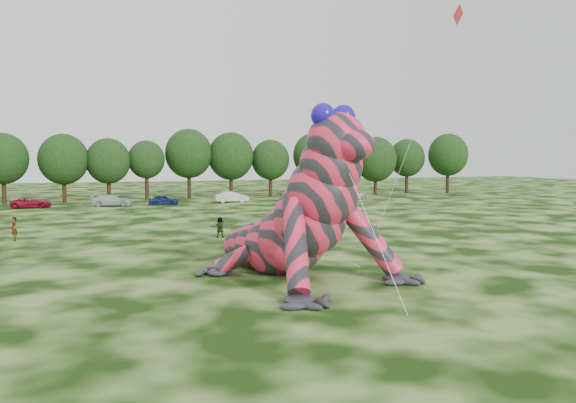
{
  "coord_description": "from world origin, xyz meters",
  "views": [
    {
      "loc": [
        -6.33,
        -26.2,
        6.4
      ],
      "look_at": [
        3.41,
        1.76,
        4.0
      ],
      "focal_mm": 35.0,
      "sensor_mm": 36.0,
      "label": 1
    }
  ],
  "objects_px": {
    "tree_10": "(189,164)",
    "tree_17": "(448,163)",
    "car_3": "(111,200)",
    "car_5": "(232,197)",
    "tree_8": "(108,170)",
    "tree_11": "(231,165)",
    "car_4": "(164,200)",
    "car_7": "(352,195)",
    "tree_13": "(314,165)",
    "car_6": "(298,196)",
    "tree_12": "(270,168)",
    "tree_14": "(346,166)",
    "tree_15": "(376,166)",
    "spectator_2": "(310,210)",
    "tree_6": "(3,169)",
    "inflatable_gecko": "(276,192)",
    "tree_7": "(64,168)",
    "spectator_0": "(14,229)",
    "flying_kite": "(451,33)",
    "spectator_5": "(220,227)",
    "tree_16": "(407,166)",
    "car_2": "(31,203)",
    "tree_9": "(147,170)"
  },
  "relations": [
    {
      "from": "tree_10",
      "to": "tree_17",
      "type": "bearing_deg",
      "value": -2.46
    },
    {
      "from": "car_3",
      "to": "car_5",
      "type": "bearing_deg",
      "value": -80.32
    },
    {
      "from": "tree_8",
      "to": "tree_11",
      "type": "bearing_deg",
      "value": 3.84
    },
    {
      "from": "car_4",
      "to": "car_7",
      "type": "xyz_separation_m",
      "value": [
        27.45,
        0.5,
        0.05
      ]
    },
    {
      "from": "tree_13",
      "to": "tree_17",
      "type": "bearing_deg",
      "value": -1.07
    },
    {
      "from": "tree_17",
      "to": "car_6",
      "type": "height_order",
      "value": "tree_17"
    },
    {
      "from": "tree_13",
      "to": "tree_12",
      "type": "bearing_deg",
      "value": 175.08
    },
    {
      "from": "tree_11",
      "to": "tree_14",
      "type": "distance_m",
      "value": 19.69
    },
    {
      "from": "tree_15",
      "to": "tree_13",
      "type": "bearing_deg",
      "value": -176.75
    },
    {
      "from": "car_5",
      "to": "tree_13",
      "type": "bearing_deg",
      "value": -60.31
    },
    {
      "from": "car_3",
      "to": "car_7",
      "type": "distance_m",
      "value": 33.95
    },
    {
      "from": "spectator_2",
      "to": "tree_14",
      "type": "bearing_deg",
      "value": 50.99
    },
    {
      "from": "car_6",
      "to": "tree_6",
      "type": "bearing_deg",
      "value": 84.69
    },
    {
      "from": "tree_6",
      "to": "inflatable_gecko",
      "type": "bearing_deg",
      "value": -69.05
    },
    {
      "from": "tree_7",
      "to": "car_5",
      "type": "relative_size",
      "value": 2.06
    },
    {
      "from": "inflatable_gecko",
      "to": "tree_14",
      "type": "relative_size",
      "value": 1.9
    },
    {
      "from": "car_3",
      "to": "spectator_0",
      "type": "distance_m",
      "value": 29.73
    },
    {
      "from": "tree_15",
      "to": "car_4",
      "type": "relative_size",
      "value": 2.44
    },
    {
      "from": "tree_6",
      "to": "flying_kite",
      "type": "bearing_deg",
      "value": -52.95
    },
    {
      "from": "tree_6",
      "to": "tree_14",
      "type": "height_order",
      "value": "tree_6"
    },
    {
      "from": "tree_15",
      "to": "tree_6",
      "type": "bearing_deg",
      "value": -178.89
    },
    {
      "from": "car_3",
      "to": "car_5",
      "type": "xyz_separation_m",
      "value": [
        15.96,
        0.61,
        0.03
      ]
    },
    {
      "from": "tree_17",
      "to": "car_7",
      "type": "xyz_separation_m",
      "value": [
        -22.15,
        -8.0,
        -4.43
      ]
    },
    {
      "from": "tree_17",
      "to": "car_3",
      "type": "xyz_separation_m",
      "value": [
        -56.1,
        -7.69,
        -4.42
      ]
    },
    {
      "from": "car_3",
      "to": "car_7",
      "type": "relative_size",
      "value": 1.02
    },
    {
      "from": "tree_15",
      "to": "spectator_0",
      "type": "distance_m",
      "value": 63.02
    },
    {
      "from": "inflatable_gecko",
      "to": "spectator_5",
      "type": "height_order",
      "value": "inflatable_gecko"
    },
    {
      "from": "tree_10",
      "to": "car_4",
      "type": "relative_size",
      "value": 2.66
    },
    {
      "from": "car_3",
      "to": "spectator_2",
      "type": "relative_size",
      "value": 3.05
    },
    {
      "from": "tree_14",
      "to": "car_5",
      "type": "bearing_deg",
      "value": -157.11
    },
    {
      "from": "tree_13",
      "to": "tree_14",
      "type": "relative_size",
      "value": 1.08
    },
    {
      "from": "car_6",
      "to": "car_7",
      "type": "distance_m",
      "value": 8.51
    },
    {
      "from": "tree_6",
      "to": "spectator_5",
      "type": "xyz_separation_m",
      "value": [
        20.59,
        -39.76,
        -3.93
      ]
    },
    {
      "from": "tree_7",
      "to": "tree_16",
      "type": "bearing_deg",
      "value": 2.65
    },
    {
      "from": "car_2",
      "to": "car_7",
      "type": "relative_size",
      "value": 0.96
    },
    {
      "from": "car_7",
      "to": "tree_17",
      "type": "bearing_deg",
      "value": -72.16
    },
    {
      "from": "car_6",
      "to": "spectator_0",
      "type": "relative_size",
      "value": 2.76
    },
    {
      "from": "tree_13",
      "to": "spectator_2",
      "type": "height_order",
      "value": "tree_13"
    },
    {
      "from": "car_5",
      "to": "car_6",
      "type": "relative_size",
      "value": 0.92
    },
    {
      "from": "tree_8",
      "to": "car_7",
      "type": "height_order",
      "value": "tree_8"
    },
    {
      "from": "tree_7",
      "to": "tree_15",
      "type": "distance_m",
      "value": 48.56
    },
    {
      "from": "tree_11",
      "to": "tree_8",
      "type": "bearing_deg",
      "value": -176.16
    },
    {
      "from": "tree_13",
      "to": "tree_14",
      "type": "bearing_deg",
      "value": 14.15
    },
    {
      "from": "tree_13",
      "to": "car_4",
      "type": "distance_m",
      "value": 26.72
    },
    {
      "from": "tree_10",
      "to": "tree_8",
      "type": "bearing_deg",
      "value": -172.19
    },
    {
      "from": "tree_12",
      "to": "car_3",
      "type": "height_order",
      "value": "tree_12"
    },
    {
      "from": "tree_9",
      "to": "tree_11",
      "type": "xyz_separation_m",
      "value": [
        12.72,
        0.85,
        0.7
      ]
    },
    {
      "from": "spectator_5",
      "to": "tree_15",
      "type": "bearing_deg",
      "value": -116.42
    },
    {
      "from": "spectator_0",
      "to": "tree_9",
      "type": "bearing_deg",
      "value": 148.71
    },
    {
      "from": "tree_17",
      "to": "tree_9",
      "type": "bearing_deg",
      "value": 179.23
    }
  ]
}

